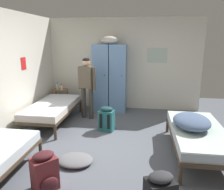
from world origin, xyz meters
TOP-DOWN VIEW (x-y plane):
  - ground_plane at (0.00, 0.00)m, footprint 8.01×8.01m
  - room_backdrop at (-1.14, 1.18)m, footprint 4.34×5.07m
  - locker_bank at (-0.34, 2.22)m, footprint 0.90×0.55m
  - shelf_unit at (-1.81, 2.20)m, footprint 0.38×0.30m
  - bed_right at (1.56, -0.06)m, footprint 0.90×1.90m
  - bed_left_rear at (-1.56, 1.05)m, footprint 0.90×1.90m
  - bedding_heap at (1.44, -0.03)m, footprint 0.63×0.80m
  - person_traveler at (-0.81, 1.49)m, footprint 0.47×0.28m
  - water_bottle at (-1.89, 2.22)m, footprint 0.07×0.07m
  - lotion_bottle at (-1.74, 2.16)m, footprint 0.05×0.05m
  - backpack_teal at (-0.19, 0.78)m, footprint 0.36×0.37m
  - backpack_maroon at (-0.68, -1.34)m, footprint 0.42×0.42m
  - clothes_pile_grey at (-0.48, -0.66)m, footprint 0.59×0.49m

SIDE VIEW (x-z plane):
  - ground_plane at x=0.00m, z-range 0.00..0.00m
  - clothes_pile_grey at x=-0.48m, z-range 0.00..0.11m
  - backpack_teal at x=-0.19m, z-range -0.02..0.53m
  - backpack_maroon at x=-0.68m, z-range -0.02..0.53m
  - shelf_unit at x=-1.81m, z-range 0.06..0.63m
  - bed_right at x=1.56m, z-range 0.14..0.63m
  - bed_left_rear at x=-1.56m, z-range 0.14..0.63m
  - bedding_heap at x=1.44m, z-range 0.49..0.71m
  - lotion_bottle at x=-1.74m, z-range 0.56..0.73m
  - water_bottle at x=-1.89m, z-range 0.56..0.76m
  - person_traveler at x=-0.81m, z-range 0.16..1.70m
  - locker_bank at x=-0.34m, z-range -0.07..2.00m
  - room_backdrop at x=-1.14m, z-range 0.00..2.56m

